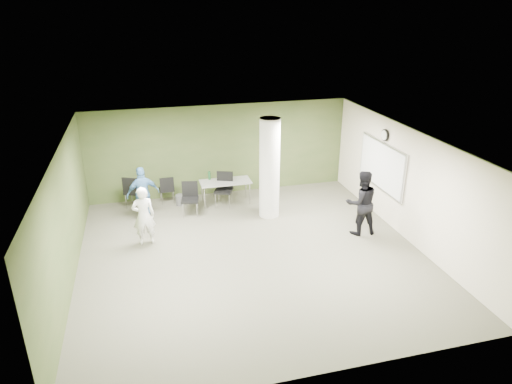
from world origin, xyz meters
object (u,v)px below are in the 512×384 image
object	(u,v)px
folding_table	(225,183)
chair_back_left	(133,190)
man_blue	(143,194)
man_black	(361,203)
woman_white	(144,216)

from	to	relation	value
folding_table	chair_back_left	distance (m)	2.67
chair_back_left	man_blue	bearing A→B (deg)	132.03
man_black	man_blue	size ratio (longest dim) A/B	1.12
woman_white	man_blue	bearing A→B (deg)	-95.43
woman_white	man_blue	world-z (taller)	man_blue
woman_white	man_black	xyz separation A→B (m)	(5.41, -0.83, 0.10)
folding_table	man_blue	distance (m)	2.43
woman_white	man_black	distance (m)	5.47
woman_white	folding_table	bearing A→B (deg)	-145.26
man_black	chair_back_left	bearing A→B (deg)	-26.25
woman_white	man_black	world-z (taller)	man_black
man_black	folding_table	bearing A→B (deg)	-40.21
folding_table	man_blue	world-z (taller)	man_blue
man_blue	man_black	bearing A→B (deg)	144.99
chair_back_left	man_blue	xyz separation A→B (m)	(0.28, -0.85, 0.19)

